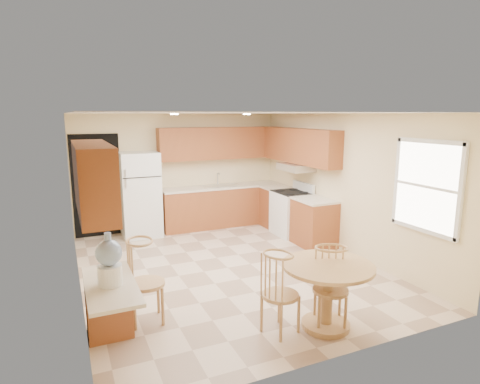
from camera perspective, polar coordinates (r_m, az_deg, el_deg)
name	(u,v)px	position (r m, az deg, el deg)	size (l,w,h in m)	color
floor	(228,268)	(6.71, -1.76, -10.71)	(5.50, 5.50, 0.00)	#CFB296
ceiling	(227,113)	(6.23, -1.89, 11.17)	(4.50, 5.50, 0.02)	white
wall_back	(180,171)	(8.93, -8.54, 2.94)	(4.50, 0.02, 2.50)	beige
wall_front	(335,243)	(4.03, 13.31, -7.10)	(4.50, 0.02, 2.50)	beige
wall_left	(74,206)	(5.90, -22.49, -1.89)	(0.02, 5.50, 2.50)	beige
wall_right	(342,183)	(7.49, 14.32, 1.19)	(0.02, 5.50, 2.50)	beige
doorway	(97,186)	(8.65, -19.71, 0.82)	(0.90, 0.02, 2.10)	black
base_cab_back	(222,206)	(9.07, -2.55, -2.06)	(2.75, 0.60, 0.87)	#9A5027
counter_back	(222,187)	(8.98, -2.57, 0.77)	(2.75, 0.63, 0.04)	beige
base_cab_right_a	(277,207)	(8.99, 5.24, -2.20)	(0.60, 0.59, 0.87)	#9A5027
counter_right_a	(277,187)	(8.90, 5.29, 0.65)	(0.63, 0.59, 0.04)	beige
base_cab_right_b	(314,223)	(7.80, 10.48, -4.40)	(0.60, 0.80, 0.87)	#9A5027
counter_right_b	(315,200)	(7.69, 10.60, -1.13)	(0.63, 0.80, 0.04)	beige
upper_cab_back	(219,143)	(8.98, -2.95, 6.95)	(2.75, 0.33, 0.70)	#9A5027
upper_cab_right	(299,146)	(8.30, 8.42, 6.52)	(0.33, 2.42, 0.70)	#9A5027
upper_cab_left	(94,179)	(4.23, -20.11, 1.75)	(0.33, 1.40, 0.70)	#9A5027
sink	(221,186)	(8.96, -2.72, 0.90)	(0.78, 0.44, 0.01)	silver
range_hood	(296,167)	(8.27, 7.95, 3.52)	(0.50, 0.76, 0.14)	silver
desk_pedestal	(109,305)	(4.94, -18.18, -14.99)	(0.48, 0.42, 0.72)	#9A5027
desk_top	(111,285)	(4.44, -17.94, -12.51)	(0.50, 1.20, 0.04)	beige
window	(427,186)	(6.11, 25.04, 0.72)	(0.06, 1.12, 1.30)	white
can_light_a	(174,114)	(7.22, -9.33, 10.89)	(0.14, 0.14, 0.02)	white
can_light_b	(247,114)	(7.70, 0.98, 11.02)	(0.14, 0.14, 0.02)	white
refrigerator	(140,195)	(8.45, -14.04, -0.35)	(0.76, 0.74, 1.73)	white
stove	(292,213)	(8.41, 7.35, -2.94)	(0.65, 0.76, 1.09)	white
dining_table	(327,286)	(4.90, 12.29, -12.97)	(1.06, 1.06, 0.78)	tan
chair_table_a	(285,288)	(4.61, 6.38, -13.37)	(0.42, 0.55, 0.95)	tan
chair_table_b	(336,283)	(4.83, 13.47, -12.46)	(0.42, 0.48, 0.96)	tan
chair_desk	(147,276)	(4.91, -13.07, -11.51)	(0.45, 0.58, 1.02)	tan
water_crock	(109,262)	(4.31, -18.11, -9.38)	(0.27, 0.27, 0.55)	white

